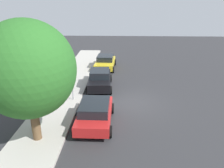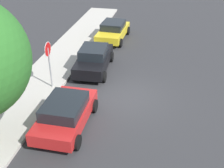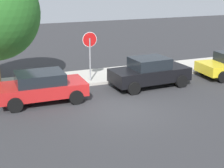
{
  "view_description": "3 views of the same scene",
  "coord_description": "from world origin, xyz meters",
  "px_view_note": "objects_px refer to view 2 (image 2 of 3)",
  "views": [
    {
      "loc": [
        -13.98,
        0.82,
        6.74
      ],
      "look_at": [
        -0.4,
        1.34,
        1.48
      ],
      "focal_mm": 35.0,
      "sensor_mm": 36.0,
      "label": 1
    },
    {
      "loc": [
        -12.36,
        -1.83,
        7.98
      ],
      "look_at": [
        -0.37,
        0.69,
        0.86
      ],
      "focal_mm": 45.0,
      "sensor_mm": 36.0,
      "label": 2
    },
    {
      "loc": [
        -5.54,
        -12.56,
        5.36
      ],
      "look_at": [
        -0.2,
        0.7,
        0.93
      ],
      "focal_mm": 55.0,
      "sensor_mm": 36.0,
      "label": 3
    }
  ],
  "objects_px": {
    "stop_sign": "(49,58)",
    "parked_car_yellow": "(113,30)",
    "parked_car_black": "(94,59)",
    "parked_car_red": "(66,113)"
  },
  "relations": [
    {
      "from": "parked_car_black",
      "to": "parked_car_yellow",
      "type": "height_order",
      "value": "parked_car_black"
    },
    {
      "from": "stop_sign",
      "to": "parked_car_black",
      "type": "height_order",
      "value": "stop_sign"
    },
    {
      "from": "stop_sign",
      "to": "parked_car_red",
      "type": "relative_size",
      "value": 0.7
    },
    {
      "from": "stop_sign",
      "to": "parked_car_yellow",
      "type": "height_order",
      "value": "stop_sign"
    },
    {
      "from": "parked_car_yellow",
      "to": "parked_car_red",
      "type": "bearing_deg",
      "value": -179.24
    },
    {
      "from": "parked_car_black",
      "to": "parked_car_yellow",
      "type": "xyz_separation_m",
      "value": [
        5.37,
        -0.08,
        -0.05
      ]
    },
    {
      "from": "parked_car_black",
      "to": "parked_car_yellow",
      "type": "bearing_deg",
      "value": -0.82
    },
    {
      "from": "parked_car_red",
      "to": "parked_car_yellow",
      "type": "distance_m",
      "value": 10.94
    },
    {
      "from": "stop_sign",
      "to": "parked_car_red",
      "type": "xyz_separation_m",
      "value": [
        -2.93,
        -1.89,
        -1.16
      ]
    },
    {
      "from": "stop_sign",
      "to": "parked_car_yellow",
      "type": "distance_m",
      "value": 8.28
    }
  ]
}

